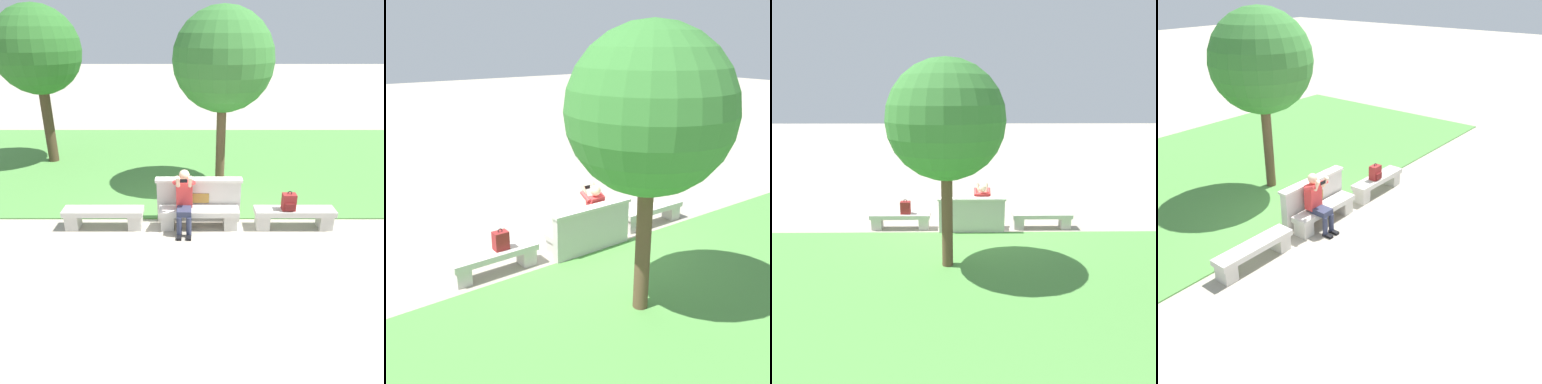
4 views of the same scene
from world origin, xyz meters
The scene contains 9 objects.
ground_plane centered at (0.00, 0.00, 0.00)m, with size 80.00×80.00×0.00m, color #A89E8C.
grass_strip centered at (0.00, 4.38, 0.01)m, with size 17.80×8.00×0.03m, color #518E42.
bench_main centered at (-2.05, 0.00, 0.29)m, with size 1.71×0.40×0.45m.
bench_near centered at (0.00, 0.00, 0.29)m, with size 1.71×0.40×0.45m.
bench_mid centered at (2.05, 0.00, 0.29)m, with size 1.71×0.40×0.45m.
backrest_wall_with_plaque centered at (0.00, 0.34, 0.52)m, with size 1.88×0.24×1.01m.
person_photographer centered at (-0.31, -0.08, 0.74)m, with size 0.47×0.72×1.32m.
backpack centered at (1.89, -0.04, 0.63)m, with size 0.28×0.24×0.43m.
tree_left_background centered at (0.61, 2.46, 3.24)m, with size 2.50×2.50×4.51m.
Camera 2 is at (5.20, 7.08, 4.25)m, focal length 42.00 mm.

